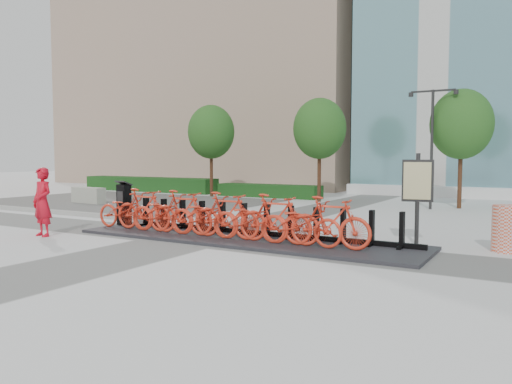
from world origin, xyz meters
The scene contains 27 objects.
ground centered at (0.00, 0.00, 0.00)m, with size 120.00×120.00×0.00m, color silver.
tan_building centered at (-16.00, 26.00, 15.00)m, with size 26.00×16.00×30.00m, color gray.
gravel_patch centered at (-10.00, 7.00, 0.01)m, with size 14.00×14.00×0.00m, color #464442.
curb centered at (-10.00, 1.90, 0.07)m, with size 14.00×0.25×0.15m, color gray.
hedge_a centered at (-14.00, 13.50, 0.45)m, with size 10.00×1.40×0.90m, color #183C15.
hedge_b centered at (-5.00, 13.20, 0.35)m, with size 6.00×1.20×0.70m, color #183C15.
tree_0 centered at (-8.00, 12.00, 3.59)m, with size 2.60×2.60×5.10m.
tree_1 centered at (-1.50, 12.00, 3.59)m, with size 2.60×2.60×5.10m.
tree_2 centered at (5.00, 12.00, 3.59)m, with size 2.60×2.60×5.10m.
streetlamp centered at (4.00, 11.00, 3.13)m, with size 2.00×0.20×5.00m.
dock_pad centered at (1.30, 0.30, 0.04)m, with size 9.60×2.40×0.08m, color #29282E.
dock_rail_posts centered at (1.36, 0.77, 0.51)m, with size 8.02×0.50×0.85m, color black, non-canonical shape.
bike_0 centered at (-2.60, -0.05, 0.63)m, with size 0.72×2.08×1.09m, color red.
bike_1 centered at (-1.88, -0.05, 0.69)m, with size 0.57×2.01×1.21m, color red.
bike_2 centered at (-1.16, -0.05, 0.63)m, with size 0.72×2.08×1.09m, color red.
bike_3 centered at (-0.44, -0.05, 0.69)m, with size 0.57×2.01×1.21m, color red.
bike_4 centered at (0.28, -0.05, 0.63)m, with size 0.72×2.08×1.09m, color red.
bike_5 centered at (1.00, -0.05, 0.69)m, with size 0.57×2.01×1.21m, color red.
bike_6 centered at (1.72, -0.05, 0.63)m, with size 0.72×2.08×1.09m, color red.
bike_7 centered at (2.44, -0.05, 0.69)m, with size 0.57×2.01×1.21m, color red.
bike_8 centered at (3.16, -0.05, 0.63)m, with size 0.72×2.08×1.09m, color red.
bike_9 centered at (3.88, -0.05, 0.69)m, with size 0.57×2.01×1.21m, color red.
kiosk centered at (-3.23, 0.53, 0.75)m, with size 0.45×0.38×1.39m.
worker_red centered at (-3.87, -1.92, 0.96)m, with size 0.70×0.46×1.92m, color red.
construction_barrel centered at (7.40, 1.95, 0.55)m, with size 0.57×0.57×1.09m, color red.
jersey_barrier centered at (-10.72, 5.68, 0.38)m, with size 1.95×0.53×0.75m, color #A1A390.
map_sign centered at (5.44, 1.81, 1.52)m, with size 0.76×0.25×2.30m.
Camera 1 is at (8.17, -10.83, 2.20)m, focal length 35.00 mm.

